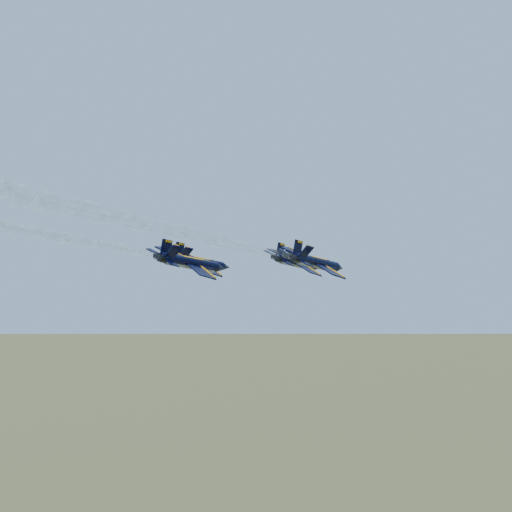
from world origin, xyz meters
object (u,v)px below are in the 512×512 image
(jet_left, at_px, (201,262))
(jet_right, at_px, (317,262))
(jet_slot, at_px, (191,263))
(jet_lead, at_px, (298,262))

(jet_left, bearing_deg, jet_right, 3.11)
(jet_slot, bearing_deg, jet_right, 48.48)
(jet_lead, bearing_deg, jet_right, -45.74)
(jet_left, distance_m, jet_slot, 16.56)
(jet_right, relative_size, jet_slot, 1.00)
(jet_lead, distance_m, jet_left, 17.34)
(jet_left, xyz_separation_m, jet_slot, (5.69, -15.55, 0.00))
(jet_lead, height_order, jet_slot, same)
(jet_lead, bearing_deg, jet_slot, -91.46)
(jet_lead, height_order, jet_left, same)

